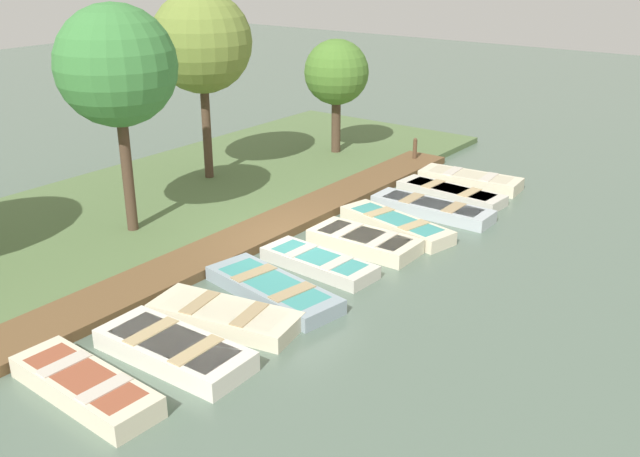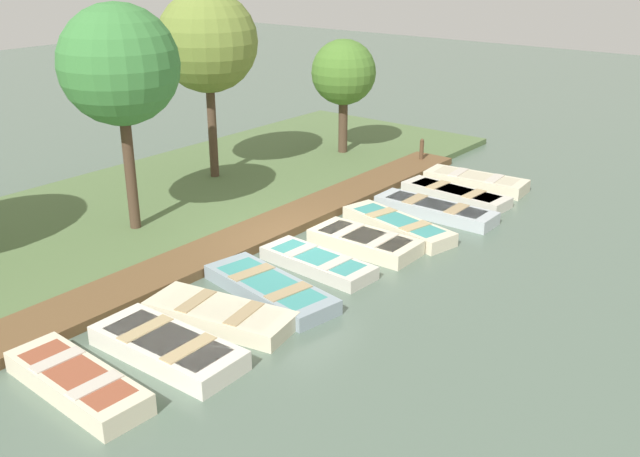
{
  "view_description": "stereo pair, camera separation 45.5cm",
  "coord_description": "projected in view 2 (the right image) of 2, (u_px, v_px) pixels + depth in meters",
  "views": [
    {
      "loc": [
        10.04,
        -12.68,
        6.97
      ],
      "look_at": [
        0.51,
        0.02,
        0.65
      ],
      "focal_mm": 40.0,
      "sensor_mm": 36.0,
      "label": 1
    },
    {
      "loc": [
        10.4,
        -12.4,
        6.97
      ],
      "look_at": [
        0.51,
        0.02,
        0.65
      ],
      "focal_mm": 40.0,
      "sensor_mm": 36.0,
      "label": 2
    }
  ],
  "objects": [
    {
      "name": "ground_plane",
      "position": [
        303.0,
        248.0,
        17.61
      ],
      "size": [
        80.0,
        80.0,
        0.0
      ],
      "primitive_type": "plane",
      "color": "#566B5B"
    },
    {
      "name": "shore_bank",
      "position": [
        170.0,
        202.0,
        20.47
      ],
      "size": [
        8.0,
        24.0,
        0.2
      ],
      "color": "#567042",
      "rests_on": "ground_plane"
    },
    {
      "name": "dock_walkway",
      "position": [
        262.0,
        231.0,
        18.37
      ],
      "size": [
        1.38,
        17.53,
        0.22
      ],
      "color": "brown",
      "rests_on": "ground_plane"
    },
    {
      "name": "rowboat_0",
      "position": [
        77.0,
        382.0,
        11.87
      ],
      "size": [
        3.04,
        1.09,
        0.42
      ],
      "rotation": [
        0.0,
        0.0,
        -0.04
      ],
      "color": "beige",
      "rests_on": "ground_plane"
    },
    {
      "name": "rowboat_1",
      "position": [
        167.0,
        347.0,
        12.9
      ],
      "size": [
        3.05,
        1.29,
        0.4
      ],
      "rotation": [
        0.0,
        0.0,
        0.03
      ],
      "color": "silver",
      "rests_on": "ground_plane"
    },
    {
      "name": "rowboat_2",
      "position": [
        220.0,
        314.0,
        14.09
      ],
      "size": [
        3.18,
        1.69,
        0.36
      ],
      "rotation": [
        0.0,
        0.0,
        0.2
      ],
      "color": "beige",
      "rests_on": "ground_plane"
    },
    {
      "name": "rowboat_3",
      "position": [
        270.0,
        288.0,
        15.18
      ],
      "size": [
        3.44,
        1.68,
        0.35
      ],
      "rotation": [
        0.0,
        0.0,
        -0.17
      ],
      "color": "#8C9EA8",
      "rests_on": "ground_plane"
    },
    {
      "name": "rowboat_4",
      "position": [
        318.0,
        262.0,
        16.45
      ],
      "size": [
        2.88,
        1.17,
        0.33
      ],
      "rotation": [
        0.0,
        0.0,
        -0.06
      ],
      "color": "beige",
      "rests_on": "ground_plane"
    },
    {
      "name": "rowboat_5",
      "position": [
        365.0,
        242.0,
        17.51
      ],
      "size": [
        2.71,
        1.24,
        0.39
      ],
      "rotation": [
        0.0,
        0.0,
        0.01
      ],
      "color": "beige",
      "rests_on": "ground_plane"
    },
    {
      "name": "rowboat_6",
      "position": [
        398.0,
        225.0,
        18.57
      ],
      "size": [
        3.43,
        1.66,
        0.37
      ],
      "rotation": [
        0.0,
        0.0,
        -0.22
      ],
      "color": "beige",
      "rests_on": "ground_plane"
    },
    {
      "name": "rowboat_7",
      "position": [
        435.0,
        210.0,
        19.69
      ],
      "size": [
        3.43,
        1.01,
        0.37
      ],
      "rotation": [
        0.0,
        0.0,
        0.01
      ],
      "color": "#B2BCC1",
      "rests_on": "ground_plane"
    },
    {
      "name": "rowboat_8",
      "position": [
        455.0,
        194.0,
        20.95
      ],
      "size": [
        3.29,
        1.16,
        0.33
      ],
      "rotation": [
        0.0,
        0.0,
        -0.06
      ],
      "color": "beige",
      "rests_on": "ground_plane"
    },
    {
      "name": "rowboat_9",
      "position": [
        476.0,
        181.0,
        22.01
      ],
      "size": [
        3.17,
        1.29,
        0.4
      ],
      "rotation": [
        0.0,
        0.0,
        0.08
      ],
      "color": "beige",
      "rests_on": "ground_plane"
    },
    {
      "name": "mooring_post_far",
      "position": [
        421.0,
        152.0,
        24.11
      ],
      "size": [
        0.14,
        0.14,
        0.93
      ],
      "color": "brown",
      "rests_on": "ground_plane"
    },
    {
      "name": "park_tree_left",
      "position": [
        119.0,
        66.0,
        16.88
      ],
      "size": [
        2.89,
        2.89,
        5.79
      ],
      "color": "#4C3828",
      "rests_on": "ground_plane"
    },
    {
      "name": "park_tree_center",
      "position": [
        207.0,
        42.0,
        20.98
      ],
      "size": [
        2.99,
        2.99,
        5.83
      ],
      "color": "#4C3828",
      "rests_on": "ground_plane"
    },
    {
      "name": "park_tree_right",
      "position": [
        344.0,
        73.0,
        24.13
      ],
      "size": [
        2.2,
        2.2,
        4.09
      ],
      "color": "#4C3828",
      "rests_on": "ground_plane"
    }
  ]
}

